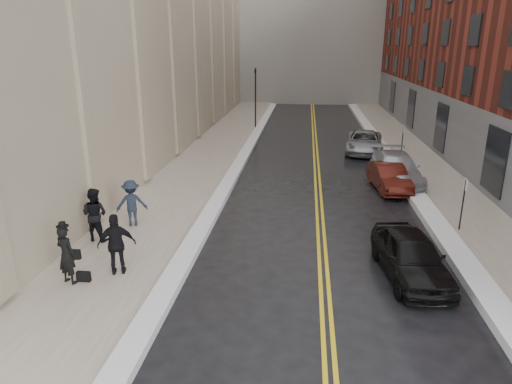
% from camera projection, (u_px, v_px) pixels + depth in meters
% --- Properties ---
extents(ground, '(160.00, 160.00, 0.00)m').
position_uv_depth(ground, '(227.00, 346.00, 11.24)').
color(ground, black).
rests_on(ground, ground).
extents(sidewalk_left, '(4.00, 64.00, 0.15)m').
position_uv_depth(sidewalk_left, '(197.00, 169.00, 26.81)').
color(sidewalk_left, gray).
rests_on(sidewalk_left, ground).
extents(sidewalk_right, '(3.00, 64.00, 0.15)m').
position_uv_depth(sidewalk_right, '(434.00, 176.00, 25.41)').
color(sidewalk_right, gray).
rests_on(sidewalk_right, ground).
extents(lane_stripe_a, '(0.12, 64.00, 0.01)m').
position_uv_depth(lane_stripe_a, '(315.00, 174.00, 26.12)').
color(lane_stripe_a, gold).
rests_on(lane_stripe_a, ground).
extents(lane_stripe_b, '(0.12, 64.00, 0.01)m').
position_uv_depth(lane_stripe_b, '(319.00, 174.00, 26.09)').
color(lane_stripe_b, gold).
rests_on(lane_stripe_b, ground).
extents(snow_ridge_left, '(0.70, 60.80, 0.26)m').
position_uv_depth(snow_ridge_left, '(236.00, 170.00, 26.55)').
color(snow_ridge_left, white).
rests_on(snow_ridge_left, ground).
extents(snow_ridge_right, '(0.85, 60.80, 0.30)m').
position_uv_depth(snow_ridge_right, '(401.00, 174.00, 25.58)').
color(snow_ridge_right, white).
rests_on(snow_ridge_right, ground).
extents(traffic_signal, '(0.18, 0.15, 5.20)m').
position_uv_depth(traffic_signal, '(255.00, 93.00, 38.92)').
color(traffic_signal, black).
rests_on(traffic_signal, ground).
extents(parking_sign_near, '(0.06, 0.35, 2.23)m').
position_uv_depth(parking_sign_near, '(463.00, 200.00, 17.57)').
color(parking_sign_near, black).
rests_on(parking_sign_near, ground).
extents(parking_sign_far, '(0.06, 0.35, 2.23)m').
position_uv_depth(parking_sign_far, '(402.00, 139.00, 28.91)').
color(parking_sign_far, black).
rests_on(parking_sign_far, ground).
extents(car_black, '(2.23, 4.49, 1.47)m').
position_uv_depth(car_black, '(411.00, 256.00, 14.38)').
color(car_black, black).
rests_on(car_black, ground).
extents(car_maroon, '(1.85, 4.18, 1.34)m').
position_uv_depth(car_maroon, '(389.00, 177.00, 23.11)').
color(car_maroon, '#44130C').
rests_on(car_maroon, ground).
extents(car_silver_near, '(2.39, 5.57, 1.60)m').
position_uv_depth(car_silver_near, '(396.00, 169.00, 24.10)').
color(car_silver_near, '#B2B5BA').
rests_on(car_silver_near, ground).
extents(car_silver_far, '(3.02, 5.45, 1.44)m').
position_uv_depth(car_silver_far, '(364.00, 142.00, 31.19)').
color(car_silver_far, gray).
rests_on(car_silver_far, ground).
extents(pedestrian_main, '(0.79, 0.65, 1.84)m').
position_uv_depth(pedestrian_main, '(66.00, 255.00, 13.68)').
color(pedestrian_main, black).
rests_on(pedestrian_main, sidewalk_left).
extents(pedestrian_a, '(1.09, 0.91, 2.00)m').
position_uv_depth(pedestrian_a, '(95.00, 214.00, 16.69)').
color(pedestrian_a, black).
rests_on(pedestrian_a, sidewalk_left).
extents(pedestrian_b, '(1.38, 1.07, 1.88)m').
position_uv_depth(pedestrian_b, '(132.00, 203.00, 18.09)').
color(pedestrian_b, black).
rests_on(pedestrian_b, sidewalk_left).
extents(pedestrian_c, '(1.26, 0.85, 1.99)m').
position_uv_depth(pedestrian_c, '(117.00, 244.00, 14.21)').
color(pedestrian_c, black).
rests_on(pedestrian_c, sidewalk_left).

